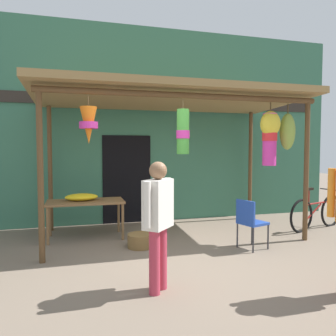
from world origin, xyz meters
TOP-DOWN VIEW (x-y plane):
  - ground_plane at (0.00, 0.00)m, footprint 30.00×30.00m
  - shop_facade at (-0.00, 2.72)m, footprint 9.94×0.29m
  - market_stall_canopy at (0.48, 1.12)m, footprint 5.10×2.55m
  - display_table at (-1.25, 1.47)m, footprint 1.42×0.72m
  - flower_heap_on_table at (-1.30, 1.52)m, footprint 0.61×0.43m
  - folding_chair at (1.40, -0.01)m, footprint 0.50×0.50m
  - wicker_basket_by_table at (-0.35, 0.60)m, footprint 0.46×0.46m
  - parked_bicycle at (3.49, 0.89)m, footprint 1.69×0.62m
  - customer_foreground at (-0.49, -1.22)m, footprint 0.43×0.46m

SIDE VIEW (x-z plane):
  - ground_plane at x=0.00m, z-range 0.00..0.00m
  - wicker_basket_by_table at x=-0.35m, z-range 0.00..0.23m
  - parked_bicycle at x=3.49m, z-range -0.11..0.81m
  - folding_chair at x=1.40m, z-range 0.08..0.92m
  - display_table at x=-1.25m, z-range 0.29..1.00m
  - flower_heap_on_table at x=-1.30m, z-range 0.72..0.85m
  - customer_foreground at x=-0.49m, z-range 0.13..1.68m
  - shop_facade at x=0.00m, z-range 0.00..4.48m
  - market_stall_canopy at x=0.48m, z-range 1.14..3.94m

